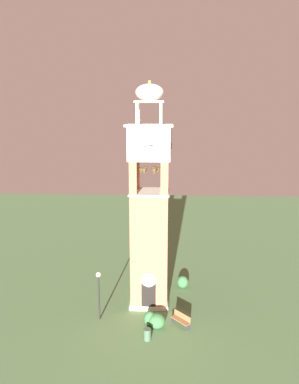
{
  "coord_description": "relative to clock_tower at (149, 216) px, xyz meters",
  "views": [
    {
      "loc": [
        1.34,
        -27.4,
        15.12
      ],
      "look_at": [
        0.0,
        0.0,
        9.21
      ],
      "focal_mm": 34.13,
      "sensor_mm": 36.0,
      "label": 1
    }
  ],
  "objects": [
    {
      "name": "shrub_left_of_tower",
      "position": [
        0.2,
        -3.46,
        -6.75
      ],
      "size": [
        0.88,
        0.88,
        1.08
      ],
      "primitive_type": "ellipsoid",
      "color": "#336638",
      "rests_on": "ground"
    },
    {
      "name": "clock_tower",
      "position": [
        0.0,
        0.0,
        0.0
      ],
      "size": [
        3.46,
        3.46,
        17.48
      ],
      "color": "#AD5B42",
      "rests_on": "ground"
    },
    {
      "name": "trash_bin",
      "position": [
        0.11,
        -5.2,
        -6.89
      ],
      "size": [
        0.52,
        0.52,
        0.8
      ],
      "primitive_type": "cylinder",
      "color": "#38513D",
      "rests_on": "ground"
    },
    {
      "name": "ground",
      "position": [
        -0.0,
        0.0,
        -7.29
      ],
      "size": [
        80.0,
        80.0,
        0.0
      ],
      "primitive_type": "plane",
      "color": "#517547"
    },
    {
      "name": "shrub_behind_bench",
      "position": [
        0.73,
        -3.73,
        -6.76
      ],
      "size": [
        1.22,
        1.22,
        1.07
      ],
      "primitive_type": "ellipsoid",
      "color": "#336638",
      "rests_on": "ground"
    },
    {
      "name": "lamp_post",
      "position": [
        -3.61,
        -2.83,
        -4.67
      ],
      "size": [
        0.36,
        0.36,
        3.77
      ],
      "color": "black",
      "rests_on": "ground"
    },
    {
      "name": "shrub_near_entry",
      "position": [
        2.82,
        2.56,
        -6.75
      ],
      "size": [
        1.01,
        1.01,
        1.09
      ],
      "primitive_type": "ellipsoid",
      "color": "#336638",
      "rests_on": "ground"
    },
    {
      "name": "park_bench",
      "position": [
        2.46,
        -3.4,
        -6.81
      ],
      "size": [
        1.42,
        1.46,
        0.95
      ],
      "color": "brown",
      "rests_on": "ground"
    }
  ]
}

